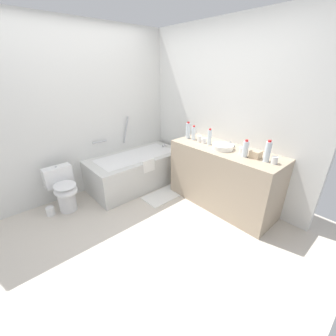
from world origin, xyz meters
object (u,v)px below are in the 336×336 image
(water_bottle_0, at_px, (268,152))
(drinking_glass_1, at_px, (242,150))
(drinking_glass_3, at_px, (275,160))
(bath_mat, at_px, (164,195))
(water_bottle_1, at_px, (210,137))
(tissue_box, at_px, (256,154))
(sink_basin, at_px, (223,147))
(drinking_glass_0, at_px, (204,141))
(toilet_paper_roll, at_px, (51,211))
(sink_faucet, at_px, (230,144))
(drinking_glass_2, at_px, (199,139))
(toilet, at_px, (64,189))
(water_bottle_2, at_px, (245,149))
(bathtub, at_px, (137,169))
(water_bottle_3, at_px, (194,133))
(water_bottle_4, at_px, (188,131))

(water_bottle_0, xyz_separation_m, drinking_glass_1, (0.03, 0.34, -0.08))
(drinking_glass_3, relative_size, bath_mat, 0.13)
(water_bottle_1, distance_m, tissue_box, 0.71)
(water_bottle_1, bearing_deg, sink_basin, -94.08)
(drinking_glass_0, distance_m, toilet_paper_roll, 2.41)
(water_bottle_0, height_order, drinking_glass_1, water_bottle_0)
(sink_faucet, xyz_separation_m, drinking_glass_3, (-0.15, -0.69, 0.01))
(water_bottle_0, relative_size, drinking_glass_2, 2.77)
(toilet, xyz_separation_m, water_bottle_2, (1.72, -1.73, 0.66))
(toilet_paper_roll, bearing_deg, drinking_glass_0, -27.48)
(water_bottle_1, distance_m, drinking_glass_0, 0.12)
(toilet, xyz_separation_m, toilet_paper_roll, (-0.23, -0.00, -0.27))
(bath_mat, xyz_separation_m, toilet_paper_roll, (-1.52, 0.67, 0.06))
(bathtub, height_order, drinking_glass_0, bathtub)
(drinking_glass_1, height_order, bath_mat, drinking_glass_1)
(toilet, xyz_separation_m, drinking_glass_3, (1.78, -2.08, 0.60))
(water_bottle_2, relative_size, water_bottle_3, 0.99)
(toilet, bearing_deg, water_bottle_0, 40.73)
(water_bottle_4, xyz_separation_m, bath_mat, (-0.48, 0.04, -1.00))
(water_bottle_1, bearing_deg, water_bottle_2, -94.73)
(sink_faucet, bearing_deg, bath_mat, 132.06)
(toilet, distance_m, drinking_glass_2, 2.09)
(water_bottle_2, bearing_deg, drinking_glass_1, 49.00)
(sink_basin, bearing_deg, bath_mat, 123.39)
(bathtub, distance_m, drinking_glass_0, 1.30)
(water_bottle_0, height_order, water_bottle_2, water_bottle_0)
(water_bottle_0, bearing_deg, drinking_glass_3, -84.50)
(bathtub, relative_size, water_bottle_2, 7.46)
(bath_mat, bearing_deg, drinking_glass_1, -62.34)
(bath_mat, bearing_deg, bathtub, 97.20)
(sink_basin, height_order, sink_faucet, sink_faucet)
(tissue_box, bearing_deg, water_bottle_2, 119.92)
(sink_faucet, xyz_separation_m, water_bottle_2, (-0.20, -0.35, 0.07))
(bathtub, relative_size, tissue_box, 13.60)
(toilet, xyz_separation_m, drinking_glass_1, (1.80, -1.65, 0.60))
(bathtub, relative_size, drinking_glass_3, 18.80)
(drinking_glass_0, relative_size, drinking_glass_1, 0.90)
(sink_basin, distance_m, water_bottle_3, 0.56)
(bath_mat, bearing_deg, drinking_glass_2, -30.77)
(drinking_glass_0, xyz_separation_m, bath_mat, (-0.48, 0.37, -0.92))
(tissue_box, distance_m, toilet_paper_roll, 2.87)
(sink_faucet, height_order, tissue_box, tissue_box)
(drinking_glass_0, relative_size, toilet_paper_roll, 0.60)
(drinking_glass_1, bearing_deg, toilet, 137.49)
(water_bottle_0, height_order, toilet_paper_roll, water_bottle_0)
(water_bottle_0, relative_size, water_bottle_4, 1.01)
(toilet, distance_m, water_bottle_3, 2.07)
(tissue_box, bearing_deg, drinking_glass_1, 86.75)
(toilet, xyz_separation_m, tissue_box, (1.79, -1.84, 0.60))
(bathtub, bearing_deg, toilet_paper_roll, 177.99)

